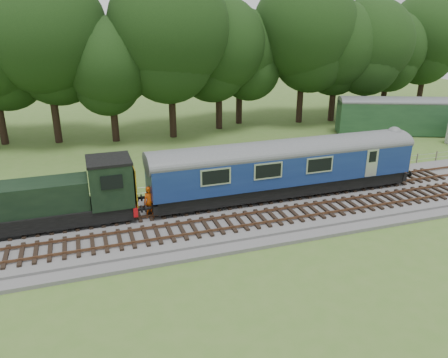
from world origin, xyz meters
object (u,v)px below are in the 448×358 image
object	(u,v)px
dmu_railcar	(285,163)
worker	(150,202)
parked_coach	(412,114)
shunter_loco	(63,198)

from	to	relation	value
dmu_railcar	worker	size ratio (longest dim) A/B	9.27
worker	parked_coach	size ratio (longest dim) A/B	0.13
dmu_railcar	shunter_loco	size ratio (longest dim) A/B	2.02
parked_coach	dmu_railcar	bearing A→B (deg)	-128.61
dmu_railcar	parked_coach	bearing A→B (deg)	29.73
dmu_railcar	worker	distance (m)	9.21
shunter_loco	parked_coach	world-z (taller)	shunter_loco
worker	parked_coach	xyz separation A→B (m)	(29.25, 12.12, 0.82)
worker	parked_coach	bearing A→B (deg)	25.20
shunter_loco	parked_coach	distance (m)	35.96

